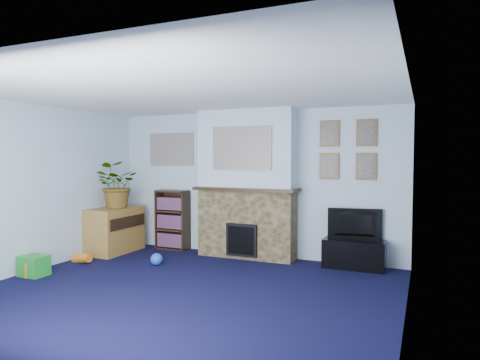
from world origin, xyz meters
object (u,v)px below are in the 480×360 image
at_px(bookshelf, 173,221).
at_px(sideboard, 115,232).
at_px(tv_stand, 354,253).
at_px(television, 355,224).

relative_size(bookshelf, sideboard, 1.06).
bearing_deg(tv_stand, bookshelf, 178.62).
bearing_deg(bookshelf, television, -1.02).
distance_m(tv_stand, television, 0.42).
distance_m(bookshelf, sideboard, 1.01).
height_order(television, bookshelf, bookshelf).
bearing_deg(sideboard, tv_stand, 7.78).
xyz_separation_m(tv_stand, bookshelf, (-3.18, 0.08, 0.28)).
relative_size(tv_stand, television, 1.13).
bearing_deg(tv_stand, television, 90.00).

